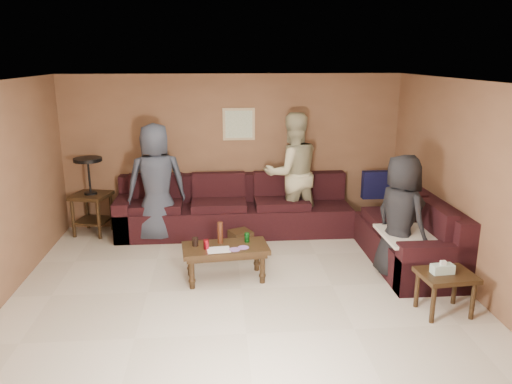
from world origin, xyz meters
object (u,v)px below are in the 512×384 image
coffee_table (225,251)px  person_right (401,218)px  sectional_sofa (289,222)px  person_middle (292,173)px  waste_bin (241,242)px  person_left (157,183)px  end_table_left (91,195)px  side_table_right (445,279)px

coffee_table → person_right: (2.21, -0.11, 0.42)m
sectional_sofa → person_right: (1.21, -1.32, 0.48)m
person_right → sectional_sofa: bearing=17.5°
person_middle → waste_bin: bearing=33.7°
coffee_table → person_left: (-1.00, 1.52, 0.53)m
sectional_sofa → person_left: 2.11m
end_table_left → waste_bin: end_table_left is taller
coffee_table → person_right: size_ratio=0.70×
side_table_right → person_right: bearing=100.9°
person_left → side_table_right: bearing=130.4°
coffee_table → end_table_left: end_table_left is taller
person_left → person_middle: person_middle is taller
end_table_left → waste_bin: (2.32, -1.03, -0.48)m
sectional_sofa → coffee_table: 1.57m
side_table_right → waste_bin: bearing=138.3°
sectional_sofa → end_table_left: end_table_left is taller
coffee_table → person_middle: size_ratio=0.58×
sectional_sofa → waste_bin: 0.86m
person_left → sectional_sofa: bearing=159.0°
coffee_table → waste_bin: (0.24, 0.85, -0.21)m
sectional_sofa → person_right: bearing=-47.6°
coffee_table → person_middle: bearing=57.6°
coffee_table → side_table_right: size_ratio=1.80×
end_table_left → person_left: (1.08, -0.36, 0.26)m
sectional_sofa → coffee_table: bearing=-129.6°
person_left → person_right: person_left is taller
waste_bin → person_middle: person_middle is taller
side_table_right → end_table_left: bearing=146.6°
person_right → end_table_left: bearing=40.2°
sectional_sofa → person_left: (-2.00, 0.31, 0.58)m
sectional_sofa → person_right: size_ratio=2.88×
waste_bin → person_left: (-1.24, 0.67, 0.74)m
end_table_left → person_left: 1.17m
person_left → coffee_table: bearing=111.1°
sectional_sofa → end_table_left: bearing=167.8°
sectional_sofa → end_table_left: (-3.08, 0.67, 0.32)m
waste_bin → end_table_left: bearing=156.1°
side_table_right → person_middle: bearing=114.4°
coffee_table → person_middle: (1.11, 1.75, 0.58)m
person_middle → person_right: person_middle is taller
waste_bin → sectional_sofa: bearing=25.3°
sectional_sofa → person_right: person_right is taller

